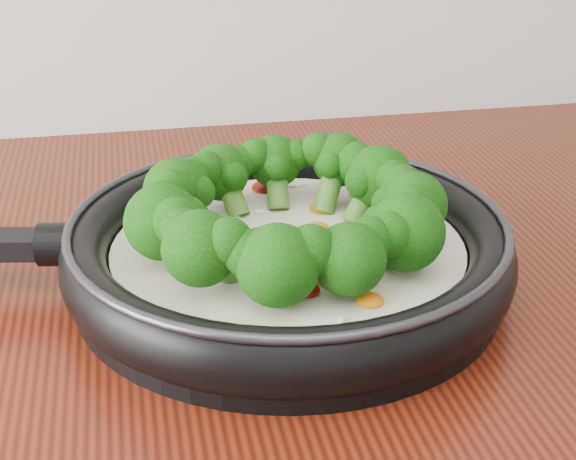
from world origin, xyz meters
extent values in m
cylinder|color=black|center=(-0.04, 1.07, 0.91)|extent=(0.40, 0.40, 0.01)
torus|color=black|center=(-0.04, 1.07, 0.93)|extent=(0.42, 0.42, 0.04)
torus|color=#2D2D33|center=(-0.04, 1.07, 0.96)|extent=(0.41, 0.41, 0.01)
cylinder|color=black|center=(-0.22, 1.10, 0.94)|extent=(0.04, 0.04, 0.04)
cylinder|color=#EDE7CD|center=(-0.04, 1.07, 0.93)|extent=(0.33, 0.33, 0.02)
ellipsoid|color=maroon|center=(-0.05, 1.02, 0.94)|extent=(0.03, 0.03, 0.01)
ellipsoid|color=maroon|center=(-0.03, 1.02, 0.94)|extent=(0.02, 0.02, 0.01)
ellipsoid|color=orange|center=(-0.10, 1.14, 0.94)|extent=(0.02, 0.02, 0.01)
ellipsoid|color=maroon|center=(-0.04, 1.19, 0.94)|extent=(0.03, 0.03, 0.01)
ellipsoid|color=maroon|center=(-0.02, 1.03, 0.94)|extent=(0.03, 0.03, 0.01)
ellipsoid|color=orange|center=(-0.01, 1.09, 0.94)|extent=(0.03, 0.03, 0.01)
ellipsoid|color=maroon|center=(0.00, 1.06, 0.94)|extent=(0.03, 0.03, 0.01)
ellipsoid|color=maroon|center=(-0.03, 1.07, 0.94)|extent=(0.03, 0.03, 0.01)
ellipsoid|color=orange|center=(0.00, 1.13, 0.94)|extent=(0.03, 0.03, 0.01)
ellipsoid|color=maroon|center=(0.02, 1.08, 0.94)|extent=(0.02, 0.02, 0.01)
ellipsoid|color=maroon|center=(-0.05, 1.19, 0.94)|extent=(0.02, 0.02, 0.01)
ellipsoid|color=orange|center=(-0.01, 0.97, 0.94)|extent=(0.02, 0.02, 0.01)
ellipsoid|color=maroon|center=(-0.06, 1.09, 0.94)|extent=(0.03, 0.03, 0.01)
ellipsoid|color=maroon|center=(-0.07, 1.07, 0.94)|extent=(0.03, 0.03, 0.01)
ellipsoid|color=orange|center=(-0.11, 1.09, 0.94)|extent=(0.02, 0.02, 0.01)
ellipsoid|color=maroon|center=(-0.05, 0.99, 0.94)|extent=(0.02, 0.02, 0.01)
ellipsoid|color=white|center=(-0.10, 1.14, 0.94)|extent=(0.01, 0.01, 0.00)
ellipsoid|color=white|center=(-0.04, 1.07, 0.94)|extent=(0.01, 0.01, 0.00)
ellipsoid|color=white|center=(-0.05, 1.10, 0.94)|extent=(0.01, 0.01, 0.00)
ellipsoid|color=white|center=(-0.02, 1.19, 0.94)|extent=(0.01, 0.01, 0.00)
ellipsoid|color=white|center=(0.03, 1.16, 0.94)|extent=(0.01, 0.01, 0.00)
ellipsoid|color=white|center=(-0.06, 1.18, 0.94)|extent=(0.01, 0.00, 0.00)
ellipsoid|color=white|center=(-0.12, 1.08, 0.94)|extent=(0.01, 0.01, 0.00)
ellipsoid|color=white|center=(-0.08, 1.05, 0.94)|extent=(0.01, 0.01, 0.00)
ellipsoid|color=white|center=(-0.08, 1.13, 0.94)|extent=(0.01, 0.01, 0.00)
ellipsoid|color=white|center=(-0.04, 1.06, 0.94)|extent=(0.01, 0.01, 0.00)
ellipsoid|color=white|center=(-0.09, 1.13, 0.94)|extent=(0.01, 0.01, 0.00)
ellipsoid|color=white|center=(-0.03, 0.95, 0.94)|extent=(0.01, 0.01, 0.00)
ellipsoid|color=white|center=(0.03, 1.06, 0.94)|extent=(0.01, 0.01, 0.00)
ellipsoid|color=white|center=(-0.06, 1.14, 0.94)|extent=(0.01, 0.01, 0.00)
ellipsoid|color=white|center=(-0.11, 1.14, 0.94)|extent=(0.01, 0.01, 0.00)
ellipsoid|color=white|center=(0.03, 1.16, 0.94)|extent=(0.01, 0.01, 0.00)
ellipsoid|color=white|center=(0.04, 1.16, 0.94)|extent=(0.01, 0.01, 0.00)
ellipsoid|color=white|center=(-0.07, 1.17, 0.94)|extent=(0.00, 0.01, 0.00)
ellipsoid|color=white|center=(-0.01, 1.19, 0.94)|extent=(0.01, 0.01, 0.00)
ellipsoid|color=white|center=(-0.09, 1.19, 0.94)|extent=(0.01, 0.01, 0.00)
ellipsoid|color=white|center=(0.08, 1.09, 0.94)|extent=(0.01, 0.01, 0.00)
ellipsoid|color=white|center=(-0.02, 1.05, 0.94)|extent=(0.01, 0.01, 0.00)
ellipsoid|color=white|center=(-0.09, 1.11, 0.94)|extent=(0.01, 0.01, 0.00)
ellipsoid|color=white|center=(-0.14, 1.11, 0.94)|extent=(0.01, 0.01, 0.00)
cylinder|color=#568D2E|center=(0.03, 1.06, 0.95)|extent=(0.04, 0.03, 0.04)
sphere|color=black|center=(0.05, 1.05, 0.97)|extent=(0.06, 0.06, 0.05)
sphere|color=black|center=(0.05, 1.07, 0.98)|extent=(0.04, 0.04, 0.03)
sphere|color=black|center=(0.04, 1.03, 0.98)|extent=(0.04, 0.04, 0.03)
sphere|color=black|center=(0.03, 1.06, 0.97)|extent=(0.03, 0.03, 0.03)
cylinder|color=#568D2E|center=(0.03, 1.11, 0.95)|extent=(0.04, 0.03, 0.04)
sphere|color=black|center=(0.04, 1.11, 0.97)|extent=(0.07, 0.07, 0.06)
sphere|color=black|center=(0.03, 1.13, 0.98)|extent=(0.04, 0.04, 0.04)
sphere|color=black|center=(0.05, 1.09, 0.98)|extent=(0.04, 0.04, 0.03)
sphere|color=black|center=(0.03, 1.11, 0.97)|extent=(0.03, 0.03, 0.03)
cylinder|color=#568D2E|center=(0.01, 1.14, 0.95)|extent=(0.04, 0.04, 0.04)
sphere|color=black|center=(0.02, 1.15, 0.98)|extent=(0.06, 0.06, 0.05)
sphere|color=black|center=(0.00, 1.16, 0.98)|extent=(0.03, 0.03, 0.03)
sphere|color=black|center=(0.03, 1.14, 0.98)|extent=(0.03, 0.03, 0.03)
sphere|color=black|center=(0.01, 1.14, 0.98)|extent=(0.03, 0.03, 0.02)
cylinder|color=#568D2E|center=(-0.04, 1.15, 0.95)|extent=(0.02, 0.04, 0.04)
sphere|color=black|center=(-0.04, 1.17, 0.97)|extent=(0.06, 0.06, 0.05)
sphere|color=black|center=(-0.05, 1.16, 0.98)|extent=(0.03, 0.03, 0.03)
sphere|color=black|center=(-0.02, 1.16, 0.98)|extent=(0.03, 0.03, 0.03)
sphere|color=black|center=(-0.04, 1.15, 0.97)|extent=(0.03, 0.03, 0.02)
cylinder|color=#568D2E|center=(-0.08, 1.14, 0.95)|extent=(0.03, 0.04, 0.04)
sphere|color=black|center=(-0.09, 1.16, 0.97)|extent=(0.06, 0.06, 0.05)
sphere|color=black|center=(-0.10, 1.14, 0.98)|extent=(0.04, 0.04, 0.03)
sphere|color=black|center=(-0.07, 1.16, 0.98)|extent=(0.03, 0.03, 0.03)
sphere|color=black|center=(-0.08, 1.14, 0.97)|extent=(0.03, 0.03, 0.03)
cylinder|color=#568D2E|center=(-0.11, 1.11, 0.95)|extent=(0.04, 0.03, 0.04)
sphere|color=black|center=(-0.13, 1.12, 0.97)|extent=(0.06, 0.06, 0.06)
sphere|color=black|center=(-0.13, 1.10, 0.98)|extent=(0.04, 0.04, 0.03)
sphere|color=black|center=(-0.11, 1.14, 0.98)|extent=(0.04, 0.04, 0.03)
sphere|color=black|center=(-0.11, 1.11, 0.97)|extent=(0.03, 0.03, 0.03)
cylinder|color=#568D2E|center=(-0.12, 1.06, 0.95)|extent=(0.04, 0.02, 0.04)
sphere|color=black|center=(-0.14, 1.06, 0.97)|extent=(0.07, 0.07, 0.06)
sphere|color=black|center=(-0.13, 1.04, 0.98)|extent=(0.04, 0.04, 0.04)
sphere|color=black|center=(-0.14, 1.08, 0.98)|extent=(0.04, 0.04, 0.03)
sphere|color=black|center=(-0.12, 1.06, 0.97)|extent=(0.03, 0.03, 0.03)
cylinder|color=#568D2E|center=(-0.10, 1.02, 0.95)|extent=(0.04, 0.04, 0.04)
sphere|color=black|center=(-0.12, 1.00, 0.97)|extent=(0.06, 0.06, 0.05)
sphere|color=black|center=(-0.10, 0.99, 0.98)|extent=(0.04, 0.04, 0.03)
sphere|color=black|center=(-0.13, 1.02, 0.98)|extent=(0.04, 0.04, 0.03)
sphere|color=black|center=(-0.10, 1.02, 0.98)|extent=(0.03, 0.03, 0.03)
cylinder|color=#568D2E|center=(-0.06, 1.00, 0.95)|extent=(0.03, 0.04, 0.04)
sphere|color=black|center=(-0.07, 0.98, 0.97)|extent=(0.07, 0.07, 0.06)
sphere|color=black|center=(-0.05, 0.98, 0.98)|extent=(0.04, 0.04, 0.04)
sphere|color=black|center=(-0.09, 0.99, 0.98)|extent=(0.04, 0.04, 0.03)
sphere|color=black|center=(-0.06, 1.00, 0.97)|extent=(0.03, 0.03, 0.03)
cylinder|color=#568D2E|center=(-0.02, 1.00, 0.95)|extent=(0.03, 0.04, 0.04)
sphere|color=black|center=(-0.02, 0.98, 0.97)|extent=(0.06, 0.06, 0.05)
sphere|color=black|center=(0.00, 0.99, 0.98)|extent=(0.04, 0.04, 0.03)
sphere|color=black|center=(-0.04, 0.98, 0.98)|extent=(0.04, 0.04, 0.03)
sphere|color=black|center=(-0.02, 1.00, 0.97)|extent=(0.03, 0.03, 0.03)
cylinder|color=#568D2E|center=(0.02, 1.02, 0.95)|extent=(0.04, 0.04, 0.04)
sphere|color=black|center=(0.03, 1.01, 0.97)|extent=(0.07, 0.07, 0.06)
sphere|color=black|center=(0.04, 1.03, 0.98)|extent=(0.04, 0.04, 0.04)
sphere|color=black|center=(0.01, 0.99, 0.98)|extent=(0.04, 0.04, 0.03)
sphere|color=black|center=(0.02, 1.02, 0.97)|extent=(0.03, 0.03, 0.03)
camera|label=1|loc=(-0.16, 0.48, 1.24)|focal=52.86mm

